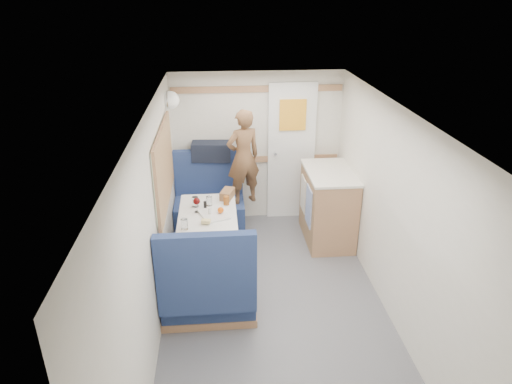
{
  "coord_description": "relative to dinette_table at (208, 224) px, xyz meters",
  "views": [
    {
      "loc": [
        -0.5,
        -3.44,
        2.95
      ],
      "look_at": [
        -0.13,
        0.9,
        0.98
      ],
      "focal_mm": 32.0,
      "sensor_mm": 36.0,
      "label": 1
    }
  ],
  "objects": [
    {
      "name": "galley_counter",
      "position": [
        1.47,
        0.55,
        -0.1
      ],
      "size": [
        0.57,
        0.92,
        0.92
      ],
      "color": "olive",
      "rests_on": "floor"
    },
    {
      "name": "beer_glass",
      "position": [
        0.21,
        0.16,
        0.2
      ],
      "size": [
        0.06,
        0.06,
        0.1
      ],
      "primitive_type": "cylinder",
      "color": "brown",
      "rests_on": "dinette_table"
    },
    {
      "name": "floor",
      "position": [
        0.65,
        -1.0,
        -0.57
      ],
      "size": [
        4.5,
        4.5,
        0.0
      ],
      "primitive_type": "plane",
      "color": "#515156",
      "rests_on": "ground"
    },
    {
      "name": "cheese_block",
      "position": [
        -0.01,
        -0.29,
        0.19
      ],
      "size": [
        0.1,
        0.07,
        0.03
      ],
      "primitive_type": "cube",
      "rotation": [
        0.0,
        0.0,
        -0.19
      ],
      "color": "#D5BB7B",
      "rests_on": "tray"
    },
    {
      "name": "rear_door",
      "position": [
        1.1,
        1.22,
        0.41
      ],
      "size": [
        0.62,
        0.12,
        1.86
      ],
      "color": "white",
      "rests_on": "wall_back"
    },
    {
      "name": "tray",
      "position": [
        0.07,
        -0.09,
        0.16
      ],
      "size": [
        0.37,
        0.41,
        0.02
      ],
      "primitive_type": "cube",
      "rotation": [
        0.0,
        0.0,
        0.36
      ],
      "color": "silver",
      "rests_on": "dinette_table"
    },
    {
      "name": "tumbler_right",
      "position": [
        0.02,
        0.15,
        0.21
      ],
      "size": [
        0.07,
        0.07,
        0.11
      ],
      "primitive_type": "cylinder",
      "color": "white",
      "rests_on": "dinette_table"
    },
    {
      "name": "bench_far",
      "position": [
        -0.0,
        0.86,
        -0.27
      ],
      "size": [
        0.9,
        0.59,
        1.05
      ],
      "color": "navy",
      "rests_on": "floor"
    },
    {
      "name": "wall_left",
      "position": [
        -0.45,
        -1.0,
        0.43
      ],
      "size": [
        0.02,
        4.5,
        2.0
      ],
      "primitive_type": "cube",
      "color": "silver",
      "rests_on": "floor"
    },
    {
      "name": "duffel_bag",
      "position": [
        0.05,
        1.12,
        0.45
      ],
      "size": [
        0.51,
        0.27,
        0.24
      ],
      "primitive_type": "cube",
      "rotation": [
        0.0,
        0.0,
        -0.07
      ],
      "color": "black",
      "rests_on": "ledge"
    },
    {
      "name": "ledge",
      "position": [
        -0.0,
        1.12,
        0.31
      ],
      "size": [
        0.9,
        0.14,
        0.04
      ],
      "primitive_type": "cube",
      "color": "olive",
      "rests_on": "bench_far"
    },
    {
      "name": "person",
      "position": [
        0.44,
        0.79,
        0.48
      ],
      "size": [
        0.51,
        0.43,
        1.19
      ],
      "primitive_type": "imported",
      "rotation": [
        0.0,
        0.0,
        3.53
      ],
      "color": "brown",
      "rests_on": "bench_far"
    },
    {
      "name": "wine_glass",
      "position": [
        -0.11,
        -0.0,
        0.28
      ],
      "size": [
        0.08,
        0.08,
        0.17
      ],
      "color": "white",
      "rests_on": "dinette_table"
    },
    {
      "name": "wall_right",
      "position": [
        1.75,
        -1.0,
        0.43
      ],
      "size": [
        0.02,
        4.5,
        2.0
      ],
      "primitive_type": "cube",
      "color": "silver",
      "rests_on": "floor"
    },
    {
      "name": "oak_trim_high",
      "position": [
        0.65,
        1.23,
        1.21
      ],
      "size": [
        2.15,
        0.02,
        0.08
      ],
      "primitive_type": "cube",
      "color": "olive",
      "rests_on": "wall_back"
    },
    {
      "name": "orange_fruit",
      "position": [
        0.14,
        -0.08,
        0.21
      ],
      "size": [
        0.07,
        0.07,
        0.07
      ],
      "primitive_type": "sphere",
      "color": "#E85F0A",
      "rests_on": "tray"
    },
    {
      "name": "pepper_grinder",
      "position": [
        -0.02,
        0.07,
        0.2
      ],
      "size": [
        0.03,
        0.03,
        0.09
      ],
      "primitive_type": "cylinder",
      "color": "black",
      "rests_on": "dinette_table"
    },
    {
      "name": "bread_loaf",
      "position": [
        0.22,
        0.34,
        0.2
      ],
      "size": [
        0.19,
        0.25,
        0.09
      ],
      "primitive_type": "cube",
      "rotation": [
        0.0,
        0.0,
        -0.33
      ],
      "color": "brown",
      "rests_on": "dinette_table"
    },
    {
      "name": "tumbler_mid",
      "position": [
        -0.14,
        0.14,
        0.21
      ],
      "size": [
        0.07,
        0.07,
        0.11
      ],
      "primitive_type": "cylinder",
      "color": "white",
      "rests_on": "dinette_table"
    },
    {
      "name": "dinette_table",
      "position": [
        0.0,
        0.0,
        0.0
      ],
      "size": [
        0.62,
        0.92,
        0.72
      ],
      "color": "white",
      "rests_on": "floor"
    },
    {
      "name": "wall_back",
      "position": [
        0.65,
        1.25,
        0.43
      ],
      "size": [
        2.2,
        0.02,
        2.0
      ],
      "primitive_type": "cube",
      "color": "silver",
      "rests_on": "floor"
    },
    {
      "name": "tumbler_left",
      "position": [
        -0.23,
        -0.38,
        0.21
      ],
      "size": [
        0.07,
        0.07,
        0.11
      ],
      "primitive_type": "cylinder",
      "color": "white",
      "rests_on": "dinette_table"
    },
    {
      "name": "bench_near",
      "position": [
        -0.0,
        -0.86,
        -0.27
      ],
      "size": [
        0.9,
        0.59,
        1.05
      ],
      "color": "navy",
      "rests_on": "floor"
    },
    {
      "name": "dome_light",
      "position": [
        -0.39,
        0.85,
        1.18
      ],
      "size": [
        0.2,
        0.2,
        0.2
      ],
      "primitive_type": "sphere",
      "color": "white",
      "rests_on": "wall_left"
    },
    {
      "name": "oak_trim_low",
      "position": [
        0.65,
        1.23,
        0.28
      ],
      "size": [
        2.15,
        0.02,
        0.08
      ],
      "primitive_type": "cube",
      "color": "olive",
      "rests_on": "wall_back"
    },
    {
      "name": "side_window",
      "position": [
        -0.43,
        0.0,
        0.68
      ],
      "size": [
        0.04,
        1.3,
        0.72
      ],
      "primitive_type": "cube",
      "color": "#ACB99D",
      "rests_on": "wall_left"
    },
    {
      "name": "salt_grinder",
      "position": [
        0.03,
        -0.09,
        0.2
      ],
      "size": [
        0.04,
        0.04,
        0.09
      ],
      "primitive_type": "cylinder",
      "color": "white",
      "rests_on": "dinette_table"
    },
    {
      "name": "ceiling",
      "position": [
        0.65,
        -1.0,
        1.43
      ],
      "size": [
        4.5,
        4.5,
        0.0
      ],
      "primitive_type": "plane",
      "rotation": [
        3.14,
        0.0,
        0.0
      ],
      "color": "silver",
      "rests_on": "wall_back"
    }
  ]
}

